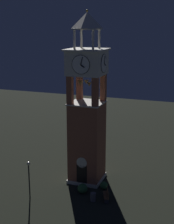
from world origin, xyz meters
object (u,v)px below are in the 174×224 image
clock_tower (87,116)px  lamp_post (29,173)px  trash_bin (93,197)px  park_bench (107,195)px

clock_tower → lamp_post: 8.05m
lamp_post → trash_bin: (5.81, 1.55, -2.19)m
trash_bin → clock_tower: bearing=117.0°
clock_tower → lamp_post: bearing=-124.1°
clock_tower → lamp_post: (-3.76, -5.57, -4.43)m
lamp_post → trash_bin: size_ratio=4.65×
lamp_post → trash_bin: lamp_post is taller
park_bench → lamp_post: bearing=-162.5°
clock_tower → park_bench: 8.01m
park_bench → lamp_post: (-6.94, -2.19, 2.11)m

